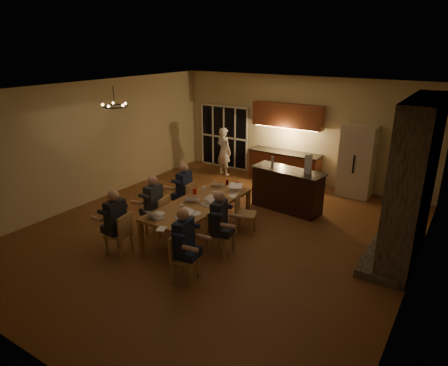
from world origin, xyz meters
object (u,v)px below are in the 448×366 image
person_right_near (184,244)px  laptop_d (207,200)px  plate_far (234,196)px  chair_right_near (185,258)px  laptop_f (235,188)px  bar_blender (308,164)px  standing_person (224,151)px  chair_right_mid (222,232)px  laptop_e (218,181)px  chandelier (115,106)px  person_right_mid (219,223)px  redcup_near (176,227)px  bar_bottle (273,161)px  dining_table (200,218)px  person_left_near (116,222)px  laptop_b (183,214)px  plate_near (195,214)px  person_left_far (184,190)px  plate_left (159,214)px  mug_back (204,188)px  can_right (224,199)px  chair_right_far (246,213)px  laptop_c (192,196)px  bar_island (287,190)px  mug_mid (215,193)px  person_left_mid (154,205)px  chair_left_mid (157,215)px  chair_left_far (184,199)px  redcup_far (237,184)px  mug_front (182,207)px  laptop_a (156,212)px  refrigerator (357,161)px  redcup_mid (195,191)px  chair_left_near (118,234)px  can_silver (181,213)px

person_right_near → laptop_d: person_right_near is taller
person_right_near → plate_far: bearing=2.5°
chair_right_near → laptop_f: (-0.58, 2.65, 0.42)m
bar_blender → standing_person: bearing=147.7°
chair_right_mid → laptop_e: (-1.15, 1.61, 0.42)m
chandelier → bar_blender: bearing=35.7°
person_right_mid → laptop_f: size_ratio=4.31×
chandelier → laptop_f: chandelier is taller
redcup_near → bar_bottle: (0.16, 3.79, 0.39)m
person_right_mid → standing_person: 5.22m
dining_table → person_left_near: (-0.88, -1.64, 0.31)m
laptop_b → plate_near: 0.35m
person_right_mid → person_left_far: (-1.74, 1.09, 0.00)m
plate_far → plate_left: bearing=-114.9°
mug_back → can_right: size_ratio=0.83×
chair_right_far → plate_far: bearing=55.4°
person_right_near → laptop_e: size_ratio=4.31×
chair_right_mid → laptop_b: laptop_b is taller
plate_left → plate_far: 1.87m
laptop_c → mug_back: 0.72m
laptop_b → chair_right_far: bearing=77.6°
can_right → chandelier: bearing=-165.4°
bar_island → mug_mid: bar_island is taller
person_left_far → plate_left: (0.53, -1.52, 0.07)m
person_left_mid → standing_person: bearing=-171.0°
chair_right_near → chair_left_mid: bearing=40.5°
chair_right_far → person_right_near: size_ratio=0.64×
chair_right_near → can_right: bearing=-2.6°
chair_left_mid → laptop_e: 1.81m
chair_left_far → redcup_far: chair_left_far is taller
laptop_d → mug_front: 0.58m
bar_blender → laptop_a: bearing=-126.1°
bar_island → chair_right_far: bearing=-92.1°
person_left_far → bar_blender: 3.09m
chair_right_far → person_right_mid: bearing=162.6°
laptop_a → person_left_mid: bearing=-27.5°
laptop_b → plate_left: (-0.56, -0.08, -0.10)m
can_right → plate_far: can_right is taller
chair_left_far → plate_left: chair_left_far is taller
refrigerator → standing_person: size_ratio=1.28×
plate_far → plate_near: bearing=-97.4°
chair_right_far → chandelier: (-2.90, -0.97, 2.31)m
person_left_near → redcup_mid: size_ratio=11.50×
laptop_f → mug_back: 0.76m
person_left_far → laptop_c: (0.65, -0.53, 0.17)m
chair_left_mid → chair_left_near: bearing=-12.4°
person_left_near → bar_bottle: (1.46, 4.10, 0.51)m
laptop_c → person_left_far: bearing=-68.3°
redcup_near → can_silver: bearing=120.2°
dining_table → mug_front: bearing=-102.6°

